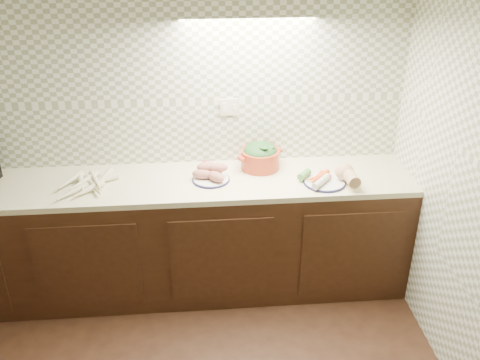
{
  "coord_description": "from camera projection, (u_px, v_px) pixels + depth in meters",
  "views": [
    {
      "loc": [
        0.32,
        -1.77,
        2.61
      ],
      "look_at": [
        0.58,
        1.25,
        1.02
      ],
      "focal_mm": 40.0,
      "sensor_mm": 36.0,
      "label": 1
    }
  ],
  "objects": [
    {
      "name": "room",
      "position": [
        115.0,
        197.0,
        2.0
      ],
      "size": [
        3.6,
        3.6,
        2.6
      ],
      "color": "black",
      "rests_on": "ground"
    },
    {
      "name": "counter",
      "position": [
        32.0,
        321.0,
        3.09
      ],
      "size": [
        3.6,
        3.6,
        0.9
      ],
      "color": "black",
      "rests_on": "ground"
    },
    {
      "name": "parsnip_pile",
      "position": [
        94.0,
        184.0,
        3.56
      ],
      "size": [
        0.44,
        0.36,
        0.08
      ],
      "color": "beige",
      "rests_on": "counter"
    },
    {
      "name": "sweet_potato_plate",
      "position": [
        211.0,
        174.0,
        3.67
      ],
      "size": [
        0.27,
        0.26,
        0.12
      ],
      "rotation": [
        0.0,
        0.0,
        -0.39
      ],
      "color": "#151440",
      "rests_on": "counter"
    },
    {
      "name": "onion_bowl",
      "position": [
        208.0,
        167.0,
        3.78
      ],
      "size": [
        0.13,
        0.13,
        0.09
      ],
      "color": "black",
      "rests_on": "counter"
    },
    {
      "name": "dutch_oven",
      "position": [
        260.0,
        156.0,
        3.81
      ],
      "size": [
        0.37,
        0.37,
        0.19
      ],
      "rotation": [
        0.0,
        0.0,
        0.43
      ],
      "color": "#AB351B",
      "rests_on": "counter"
    },
    {
      "name": "veg_plate",
      "position": [
        334.0,
        176.0,
        3.63
      ],
      "size": [
        0.39,
        0.3,
        0.13
      ],
      "rotation": [
        0.0,
        0.0,
        -0.08
      ],
      "color": "#151440",
      "rests_on": "counter"
    }
  ]
}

